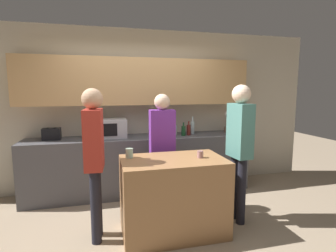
{
  "coord_description": "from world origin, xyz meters",
  "views": [
    {
      "loc": [
        -0.59,
        -2.79,
        1.69
      ],
      "look_at": [
        0.19,
        0.3,
        1.25
      ],
      "focal_mm": 28.0,
      "sensor_mm": 36.0,
      "label": 1
    }
  ],
  "objects_px": {
    "bottle_6": "(193,127)",
    "person_right": "(240,141)",
    "bottle_1": "(162,128)",
    "bottle_3": "(174,130)",
    "cup_1": "(200,154)",
    "bottle_4": "(183,131)",
    "person_left": "(162,142)",
    "bottle_0": "(156,129)",
    "person_center": "(94,151)",
    "cup_0": "(129,153)",
    "bottle_5": "(189,130)",
    "toaster": "(52,134)",
    "bottle_2": "(170,130)",
    "microwave": "(110,128)",
    "potted_plant": "(228,121)"
  },
  "relations": [
    {
      "from": "toaster",
      "to": "potted_plant",
      "type": "distance_m",
      "value": 2.93
    },
    {
      "from": "potted_plant",
      "to": "person_right",
      "type": "bearing_deg",
      "value": -111.19
    },
    {
      "from": "bottle_1",
      "to": "bottle_6",
      "type": "bearing_deg",
      "value": -3.55
    },
    {
      "from": "bottle_0",
      "to": "bottle_4",
      "type": "distance_m",
      "value": 0.47
    },
    {
      "from": "bottle_2",
      "to": "bottle_1",
      "type": "bearing_deg",
      "value": 122.53
    },
    {
      "from": "bottle_4",
      "to": "cup_1",
      "type": "xyz_separation_m",
      "value": [
        -0.2,
        -1.29,
        -0.08
      ]
    },
    {
      "from": "bottle_2",
      "to": "bottle_3",
      "type": "height_order",
      "value": "bottle_2"
    },
    {
      "from": "toaster",
      "to": "person_center",
      "type": "distance_m",
      "value": 1.47
    },
    {
      "from": "microwave",
      "to": "bottle_5",
      "type": "xyz_separation_m",
      "value": [
        1.29,
        -0.1,
        -0.06
      ]
    },
    {
      "from": "cup_0",
      "to": "bottle_0",
      "type": "bearing_deg",
      "value": 65.41
    },
    {
      "from": "bottle_4",
      "to": "person_left",
      "type": "relative_size",
      "value": 0.14
    },
    {
      "from": "bottle_6",
      "to": "person_left",
      "type": "distance_m",
      "value": 1.05
    },
    {
      "from": "bottle_4",
      "to": "person_right",
      "type": "bearing_deg",
      "value": -73.17
    },
    {
      "from": "bottle_6",
      "to": "cup_1",
      "type": "xyz_separation_m",
      "value": [
        -0.41,
        -1.42,
        -0.11
      ]
    },
    {
      "from": "cup_1",
      "to": "bottle_2",
      "type": "bearing_deg",
      "value": 91.41
    },
    {
      "from": "bottle_6",
      "to": "person_center",
      "type": "bearing_deg",
      "value": -140.48
    },
    {
      "from": "bottle_0",
      "to": "cup_1",
      "type": "bearing_deg",
      "value": -80.2
    },
    {
      "from": "bottle_4",
      "to": "bottle_5",
      "type": "bearing_deg",
      "value": 13.86
    },
    {
      "from": "bottle_2",
      "to": "person_left",
      "type": "bearing_deg",
      "value": -113.33
    },
    {
      "from": "bottle_3",
      "to": "bottle_6",
      "type": "relative_size",
      "value": 0.78
    },
    {
      "from": "bottle_4",
      "to": "bottle_5",
      "type": "height_order",
      "value": "bottle_5"
    },
    {
      "from": "bottle_0",
      "to": "person_center",
      "type": "xyz_separation_m",
      "value": [
        -0.95,
        -1.33,
        -0.02
      ]
    },
    {
      "from": "bottle_0",
      "to": "bottle_2",
      "type": "distance_m",
      "value": 0.25
    },
    {
      "from": "bottle_5",
      "to": "bottle_6",
      "type": "height_order",
      "value": "bottle_6"
    },
    {
      "from": "person_center",
      "to": "bottle_5",
      "type": "bearing_deg",
      "value": 133.5
    },
    {
      "from": "potted_plant",
      "to": "person_center",
      "type": "bearing_deg",
      "value": -149.85
    },
    {
      "from": "bottle_4",
      "to": "cup_1",
      "type": "relative_size",
      "value": 2.7
    },
    {
      "from": "bottle_4",
      "to": "person_left",
      "type": "height_order",
      "value": "person_left"
    },
    {
      "from": "bottle_3",
      "to": "cup_0",
      "type": "height_order",
      "value": "bottle_3"
    },
    {
      "from": "bottle_3",
      "to": "cup_1",
      "type": "relative_size",
      "value": 2.88
    },
    {
      "from": "toaster",
      "to": "bottle_2",
      "type": "distance_m",
      "value": 1.83
    },
    {
      "from": "potted_plant",
      "to": "bottle_6",
      "type": "xyz_separation_m",
      "value": [
        -0.67,
        0.0,
        -0.08
      ]
    },
    {
      "from": "cup_0",
      "to": "cup_1",
      "type": "distance_m",
      "value": 0.83
    },
    {
      "from": "bottle_5",
      "to": "bottle_1",
      "type": "bearing_deg",
      "value": 161.82
    },
    {
      "from": "bottle_0",
      "to": "bottle_4",
      "type": "height_order",
      "value": "bottle_0"
    },
    {
      "from": "cup_0",
      "to": "person_left",
      "type": "xyz_separation_m",
      "value": [
        0.5,
        0.45,
        0.02
      ]
    },
    {
      "from": "bottle_1",
      "to": "bottle_6",
      "type": "relative_size",
      "value": 0.93
    },
    {
      "from": "bottle_1",
      "to": "bottle_2",
      "type": "xyz_separation_m",
      "value": [
        0.1,
        -0.16,
        -0.01
      ]
    },
    {
      "from": "bottle_3",
      "to": "bottle_6",
      "type": "bearing_deg",
      "value": 3.49
    },
    {
      "from": "bottle_2",
      "to": "bottle_0",
      "type": "bearing_deg",
      "value": 148.45
    },
    {
      "from": "bottle_2",
      "to": "person_center",
      "type": "xyz_separation_m",
      "value": [
        -1.17,
        -1.2,
        -0.01
      ]
    },
    {
      "from": "person_left",
      "to": "bottle_2",
      "type": "bearing_deg",
      "value": -112.4
    },
    {
      "from": "bottle_4",
      "to": "bottle_6",
      "type": "relative_size",
      "value": 0.74
    },
    {
      "from": "bottle_6",
      "to": "person_right",
      "type": "relative_size",
      "value": 0.17
    },
    {
      "from": "toaster",
      "to": "person_left",
      "type": "distance_m",
      "value": 1.73
    },
    {
      "from": "bottle_4",
      "to": "cup_1",
      "type": "distance_m",
      "value": 1.31
    },
    {
      "from": "toaster",
      "to": "bottle_6",
      "type": "bearing_deg",
      "value": 0.1
    },
    {
      "from": "bottle_1",
      "to": "cup_1",
      "type": "relative_size",
      "value": 3.42
    },
    {
      "from": "bottle_1",
      "to": "bottle_3",
      "type": "height_order",
      "value": "bottle_1"
    },
    {
      "from": "microwave",
      "to": "cup_1",
      "type": "height_order",
      "value": "microwave"
    }
  ]
}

